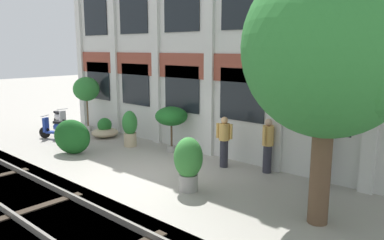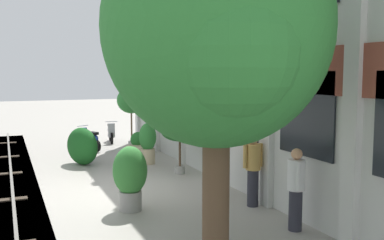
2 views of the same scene
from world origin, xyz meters
The scene contains 14 objects.
ground_plane centered at (0.00, 0.00, 0.00)m, with size 80.00×80.00×0.00m, color #9E998E.
apartment_facade centered at (0.00, 3.24, 4.46)m, with size 16.32×0.64×8.99m.
broadleaf_tree centered at (5.11, 0.46, 3.63)m, with size 3.66×3.49×5.56m.
potted_plant_ribbed_drum centered at (1.76, -0.03, 0.80)m, with size 0.77×0.77×1.45m.
potted_plant_low_pan centered at (-1.21, 2.32, 1.30)m, with size 1.16×1.16×1.67m.
potted_plant_tall_urn centered at (-6.53, 2.26, 1.91)m, with size 1.16×1.16×2.47m.
potted_plant_fluted_column centered at (-3.02, 1.86, 0.73)m, with size 0.58×0.58×1.38m.
potted_plant_wide_bowl centered at (-5.03, 2.11, 0.29)m, with size 1.12×1.12×0.82m.
scooter_near_curb centered at (-8.18, 1.76, 0.44)m, with size 1.38×0.51×0.98m.
scooter_second_parked centered at (-6.26, 0.51, 0.44)m, with size 1.28×0.77×0.98m.
resident_by_doorway centered at (4.26, 2.60, 0.87)m, with size 0.48×0.34×1.62m.
resident_watching_tracks centered at (1.24, 2.21, 0.87)m, with size 0.50×0.34×1.63m.
resident_near_plants centered at (2.55, 2.65, 0.90)m, with size 0.34×0.53×1.67m.
topiary_hedge centered at (-3.71, -0.20, 0.62)m, with size 1.39×0.70×1.24m, color #19561E.
Camera 2 is at (11.29, -2.55, 3.07)m, focal length 42.00 mm.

